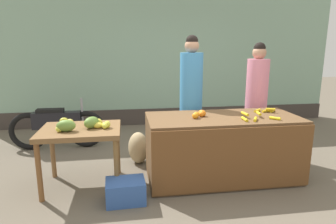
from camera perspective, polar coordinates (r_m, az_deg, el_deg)
The scene contains 12 objects.
ground_plane at distance 4.02m, azimuth 5.13°, elevation -12.83°, with size 24.00×24.00×0.00m, color #665B4C.
market_wall_back at distance 6.57m, azimuth -0.84°, elevation 11.07°, with size 7.76×0.23×3.15m.
fruit_stall_counter at distance 3.95m, azimuth 10.64°, elevation -6.87°, with size 1.98×0.90×0.84m.
side_table_wooden at distance 3.72m, azimuth -16.80°, elevation -4.61°, with size 0.96×0.75×0.76m.
banana_bunch_pile at distance 3.98m, azimuth 17.72°, elevation -0.36°, with size 0.66×0.60×0.07m.
orange_pile at distance 3.76m, azimuth 6.23°, elevation -0.41°, with size 0.21×0.22×0.08m.
mango_papaya_pile at distance 3.66m, azimuth -16.57°, elevation -2.27°, with size 0.66×0.48×0.14m.
vendor_woman_blue_shirt at distance 4.39m, azimuth 4.55°, elevation 2.58°, with size 0.34×0.34×1.90m.
vendor_woman_pink_shirt at distance 4.80m, azimuth 16.98°, elevation 2.28°, with size 0.34×0.34×1.80m.
parked_motorcycle at distance 5.34m, azimuth -20.96°, elevation -2.57°, with size 1.60×0.18×0.88m.
produce_crate at distance 3.44m, azimuth -8.36°, elevation -15.18°, with size 0.44×0.32×0.26m, color #3359A5.
produce_sack at distance 4.44m, azimuth -5.85°, elevation -7.00°, with size 0.36×0.30×0.48m, color tan.
Camera 1 is at (-0.88, -3.52, 1.73)m, focal length 30.93 mm.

